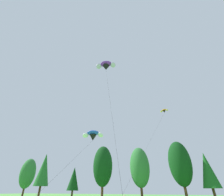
{
  "coord_description": "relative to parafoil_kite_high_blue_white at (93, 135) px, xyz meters",
  "views": [
    {
      "loc": [
        7.26,
        4.33,
        2.33
      ],
      "look_at": [
        0.61,
        20.55,
        12.7
      ],
      "focal_mm": 25.05,
      "sensor_mm": 36.0,
      "label": 1
    }
  ],
  "objects": [
    {
      "name": "treeline_tree_a",
      "position": [
        -38.21,
        21.99,
        -3.2
      ],
      "size": [
        5.19,
        5.19,
        12.54
      ],
      "color": "#472D19",
      "rests_on": "ground_plane"
    },
    {
      "name": "treeline_tree_b",
      "position": [
        -28.96,
        19.79,
        -2.46
      ],
      "size": [
        4.53,
        4.53,
        13.3
      ],
      "color": "#472D19",
      "rests_on": "ground_plane"
    },
    {
      "name": "treeline_tree_c",
      "position": [
        -17.34,
        20.65,
        -5.44
      ],
      "size": [
        3.48,
        3.48,
        8.54
      ],
      "color": "#472D19",
      "rests_on": "ground_plane"
    },
    {
      "name": "treeline_tree_d",
      "position": [
        -7.88,
        21.05,
        -2.23
      ],
      "size": [
        5.62,
        5.62,
        14.14
      ],
      "color": "#472D19",
      "rests_on": "ground_plane"
    },
    {
      "name": "treeline_tree_e",
      "position": [
        2.88,
        22.12,
        -2.91
      ],
      "size": [
        5.31,
        5.31,
        13.01
      ],
      "color": "#472D19",
      "rests_on": "ground_plane"
    },
    {
      "name": "treeline_tree_f",
      "position": [
        13.37,
        21.96,
        -2.51
      ],
      "size": [
        5.49,
        5.49,
        13.68
      ],
      "color": "#472D19",
      "rests_on": "ground_plane"
    },
    {
      "name": "treeline_tree_g",
      "position": [
        19.11,
        21.67,
        -4.32
      ],
      "size": [
        3.87,
        3.87,
        10.33
      ],
      "color": "#472D19",
      "rests_on": "ground_plane"
    },
    {
      "name": "parafoil_kite_high_blue_white",
      "position": [
        0.0,
        0.0,
        0.0
      ],
      "size": [
        3.96,
        12.83,
        10.51
      ],
      "color": "blue"
    },
    {
      "name": "parafoil_kite_mid_orange",
      "position": [
        12.06,
        18.7,
        10.98
      ],
      "size": [
        8.62,
        17.74,
        20.72
      ],
      "color": "orange"
    },
    {
      "name": "parafoil_kite_far_purple",
      "position": [
        4.29,
        -4.42,
        11.24
      ],
      "size": [
        7.61,
        10.24,
        21.35
      ],
      "color": "purple"
    }
  ]
}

